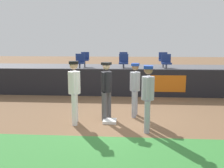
# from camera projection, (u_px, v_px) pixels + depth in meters

# --- Properties ---
(ground_plane) EXTENTS (60.00, 60.00, 0.00)m
(ground_plane) POSITION_uv_depth(u_px,v_px,m) (119.00, 122.00, 7.59)
(ground_plane) COLOR brown
(grass_foreground_strip) EXTENTS (18.00, 2.80, 0.01)m
(grass_foreground_strip) POSITION_uv_depth(u_px,v_px,m) (114.00, 163.00, 5.03)
(grass_foreground_strip) COLOR #388438
(grass_foreground_strip) RESTS_ON ground_plane
(first_base) EXTENTS (0.40, 0.40, 0.08)m
(first_base) POSITION_uv_depth(u_px,v_px,m) (110.00, 121.00, 7.55)
(first_base) COLOR white
(first_base) RESTS_ON ground_plane
(player_fielder_home) EXTENTS (0.39, 0.59, 1.86)m
(player_fielder_home) POSITION_uv_depth(u_px,v_px,m) (75.00, 88.00, 7.29)
(player_fielder_home) COLOR white
(player_fielder_home) RESTS_ON ground_plane
(player_runner_visitor) EXTENTS (0.37, 0.50, 1.79)m
(player_runner_visitor) POSITION_uv_depth(u_px,v_px,m) (148.00, 94.00, 6.68)
(player_runner_visitor) COLOR #9EA3AD
(player_runner_visitor) RESTS_ON ground_plane
(player_coach_visitor) EXTENTS (0.38, 0.48, 1.73)m
(player_coach_visitor) POSITION_uv_depth(u_px,v_px,m) (135.00, 86.00, 8.01)
(player_coach_visitor) COLOR #9EA3AD
(player_coach_visitor) RESTS_ON ground_plane
(player_umpire) EXTENTS (0.44, 0.47, 1.79)m
(player_umpire) POSITION_uv_depth(u_px,v_px,m) (106.00, 87.00, 7.68)
(player_umpire) COLOR #4C4C51
(player_umpire) RESTS_ON ground_plane
(field_wall) EXTENTS (18.00, 0.26, 1.20)m
(field_wall) POSITION_uv_depth(u_px,v_px,m) (123.00, 83.00, 10.99)
(field_wall) COLOR black
(field_wall) RESTS_ON ground_plane
(bleacher_platform) EXTENTS (18.00, 4.80, 0.94)m
(bleacher_platform) POSITION_uv_depth(u_px,v_px,m) (124.00, 77.00, 13.54)
(bleacher_platform) COLOR #59595E
(bleacher_platform) RESTS_ON ground_plane
(seat_front_left) EXTENTS (0.45, 0.44, 0.84)m
(seat_front_left) POSITION_uv_depth(u_px,v_px,m) (80.00, 61.00, 12.42)
(seat_front_left) COLOR #4C4C51
(seat_front_left) RESTS_ON bleacher_platform
(seat_back_left) EXTENTS (0.45, 0.44, 0.84)m
(seat_back_left) POSITION_uv_depth(u_px,v_px,m) (85.00, 59.00, 14.19)
(seat_back_left) COLOR #4C4C51
(seat_back_left) RESTS_ON bleacher_platform
(seat_front_right) EXTENTS (0.46, 0.44, 0.84)m
(seat_front_right) POSITION_uv_depth(u_px,v_px,m) (166.00, 62.00, 12.13)
(seat_front_right) COLOR #4C4C51
(seat_front_right) RESTS_ON bleacher_platform
(seat_back_right) EXTENTS (0.47, 0.44, 0.84)m
(seat_back_right) POSITION_uv_depth(u_px,v_px,m) (163.00, 59.00, 13.89)
(seat_back_right) COLOR #4C4C51
(seat_back_right) RESTS_ON bleacher_platform
(seat_front_center) EXTENTS (0.45, 0.44, 0.84)m
(seat_front_center) POSITION_uv_depth(u_px,v_px,m) (124.00, 62.00, 12.27)
(seat_front_center) COLOR #4C4C51
(seat_front_center) RESTS_ON bleacher_platform
(seat_back_center) EXTENTS (0.45, 0.44, 0.84)m
(seat_back_center) POSITION_uv_depth(u_px,v_px,m) (123.00, 59.00, 14.04)
(seat_back_center) COLOR #4C4C51
(seat_back_center) RESTS_ON bleacher_platform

